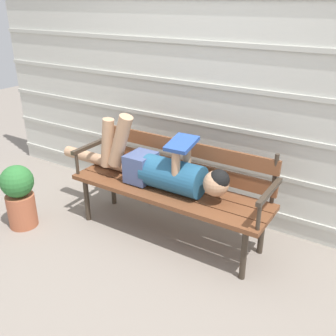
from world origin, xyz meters
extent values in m
plane|color=gray|center=(0.00, 0.00, 0.00)|extent=(12.00, 12.00, 0.00)
cube|color=beige|center=(0.00, 0.75, 1.15)|extent=(4.79, 0.06, 2.31)
cube|color=#B7B7AD|center=(0.00, 0.71, 0.16)|extent=(4.79, 0.02, 0.04)
cube|color=#B7B7AD|center=(0.00, 0.71, 0.49)|extent=(4.79, 0.02, 0.04)
cube|color=#B7B7AD|center=(0.00, 0.71, 0.82)|extent=(4.79, 0.02, 0.04)
cube|color=#B7B7AD|center=(0.00, 0.71, 1.15)|extent=(4.79, 0.02, 0.04)
cube|color=#B7B7AD|center=(0.00, 0.71, 1.48)|extent=(4.79, 0.02, 0.04)
cube|color=brown|center=(0.00, 0.02, 0.41)|extent=(1.65, 0.14, 0.04)
cube|color=brown|center=(0.00, 0.18, 0.41)|extent=(1.65, 0.14, 0.04)
cube|color=brown|center=(0.00, 0.33, 0.41)|extent=(1.65, 0.14, 0.04)
cube|color=brown|center=(0.00, 0.40, 0.53)|extent=(1.59, 0.05, 0.11)
cube|color=brown|center=(0.00, 0.40, 0.71)|extent=(1.59, 0.05, 0.11)
cylinder|color=#382D23|center=(-0.76, 0.40, 0.62)|extent=(0.03, 0.03, 0.38)
cylinder|color=#382D23|center=(0.76, 0.40, 0.62)|extent=(0.03, 0.03, 0.38)
cylinder|color=#382D23|center=(-0.73, 0.00, 0.20)|extent=(0.04, 0.04, 0.39)
cylinder|color=#382D23|center=(0.73, 0.00, 0.20)|extent=(0.04, 0.04, 0.39)
cylinder|color=#382D23|center=(-0.73, 0.35, 0.20)|extent=(0.04, 0.04, 0.39)
cylinder|color=#382D23|center=(0.73, 0.35, 0.20)|extent=(0.04, 0.04, 0.39)
cube|color=#382D23|center=(-0.80, 0.18, 0.63)|extent=(0.04, 0.43, 0.03)
cylinder|color=#382D23|center=(-0.80, 0.00, 0.53)|extent=(0.03, 0.03, 0.20)
cube|color=#382D23|center=(0.80, 0.18, 0.63)|extent=(0.04, 0.43, 0.03)
cylinder|color=#382D23|center=(0.80, 0.00, 0.53)|extent=(0.03, 0.03, 0.20)
cylinder|color=#23567A|center=(0.05, 0.18, 0.55)|extent=(0.49, 0.25, 0.25)
cube|color=#475684|center=(-0.26, 0.18, 0.55)|extent=(0.20, 0.24, 0.23)
sphere|color=tan|center=(0.41, 0.18, 0.58)|extent=(0.19, 0.19, 0.19)
sphere|color=black|center=(0.43, 0.18, 0.62)|extent=(0.16, 0.16, 0.16)
cylinder|color=tan|center=(-0.41, 0.12, 0.77)|extent=(0.25, 0.11, 0.46)
cylinder|color=tan|center=(-0.55, 0.12, 0.72)|extent=(0.15, 0.09, 0.42)
cylinder|color=tan|center=(-0.75, 0.24, 0.48)|extent=(0.82, 0.10, 0.10)
cylinder|color=tan|center=(0.12, 0.10, 0.69)|extent=(0.06, 0.06, 0.26)
cylinder|color=tan|center=(0.12, 0.26, 0.69)|extent=(0.06, 0.06, 0.26)
cube|color=#284C9E|center=(0.12, 0.18, 0.83)|extent=(0.20, 0.26, 0.07)
cylinder|color=#AD5B3D|center=(-1.13, -0.37, 0.15)|extent=(0.24, 0.24, 0.29)
sphere|color=#2D7033|center=(-1.13, -0.37, 0.42)|extent=(0.27, 0.27, 0.27)
camera|label=1|loc=(1.45, -2.10, 1.81)|focal=41.10mm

